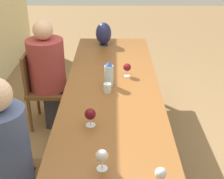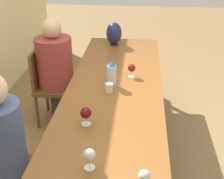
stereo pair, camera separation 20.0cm
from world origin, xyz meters
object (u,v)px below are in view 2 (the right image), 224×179
(wine_glass_1, at_px, (144,176))
(wine_glass_3, at_px, (89,155))
(vase, at_px, (114,33))
(person_near, at_px, (4,149))
(water_tumbler, at_px, (109,88))
(wine_glass_2, at_px, (86,113))
(chair_far, at_px, (51,83))
(wine_glass_0, at_px, (132,68))
(person_far, at_px, (57,70))
(water_bottle, at_px, (112,74))

(wine_glass_1, relative_size, wine_glass_3, 0.99)
(vase, relative_size, person_near, 0.23)
(water_tumbler, distance_m, wine_glass_1, 1.15)
(wine_glass_2, distance_m, chair_far, 1.38)
(vase, xyz_separation_m, wine_glass_0, (-0.90, -0.25, -0.05))
(wine_glass_1, distance_m, wine_glass_3, 0.35)
(wine_glass_0, xyz_separation_m, person_near, (-1.07, 0.82, -0.18))
(wine_glass_3, relative_size, person_far, 0.11)
(vase, bearing_deg, chair_far, 130.75)
(vase, height_order, wine_glass_3, vase)
(vase, distance_m, person_near, 2.06)
(water_tumbler, distance_m, person_far, 0.94)
(wine_glass_2, xyz_separation_m, person_far, (1.18, 0.53, -0.20))
(wine_glass_2, height_order, person_near, person_near)
(water_bottle, xyz_separation_m, chair_far, (0.54, 0.74, -0.39))
(water_bottle, distance_m, wine_glass_3, 1.09)
(wine_glass_0, distance_m, wine_glass_3, 1.31)
(wine_glass_1, relative_size, person_near, 0.11)
(vase, height_order, wine_glass_1, vase)
(person_near, bearing_deg, water_tumbler, -41.28)
(water_tumbler, bearing_deg, wine_glass_3, 179.35)
(wine_glass_2, xyz_separation_m, wine_glass_3, (-0.45, -0.10, 0.00))
(wine_glass_2, distance_m, person_near, 0.61)
(water_bottle, distance_m, vase, 1.11)
(vase, relative_size, person_far, 0.23)
(wine_glass_0, bearing_deg, wine_glass_1, -175.01)
(vase, xyz_separation_m, chair_far, (-0.56, 0.65, -0.42))
(wine_glass_1, bearing_deg, person_near, 68.51)
(vase, bearing_deg, water_bottle, -175.81)
(chair_far, bearing_deg, wine_glass_0, -110.37)
(wine_glass_0, bearing_deg, wine_glass_2, 161.08)
(vase, distance_m, wine_glass_2, 1.74)
(wine_glass_2, xyz_separation_m, person_near, (-0.22, 0.54, -0.18))
(water_tumbler, bearing_deg, person_far, 43.86)
(chair_far, xyz_separation_m, person_far, (0.00, -0.08, 0.16))
(water_tumbler, xyz_separation_m, wine_glass_0, (0.33, -0.18, 0.05))
(chair_far, relative_size, person_far, 0.71)
(water_tumbler, height_order, person_far, person_far)
(vase, xyz_separation_m, person_near, (-1.97, 0.58, -0.23))
(vase, xyz_separation_m, wine_glass_2, (-1.74, 0.04, -0.05))
(wine_glass_0, distance_m, wine_glass_2, 0.89)
(wine_glass_2, bearing_deg, wine_glass_1, -145.31)
(wine_glass_0, distance_m, wine_glass_1, 1.45)
(vase, bearing_deg, wine_glass_3, -178.47)
(wine_glass_0, bearing_deg, water_tumbler, 151.61)
(wine_glass_3, bearing_deg, wine_glass_2, 12.18)
(wine_glass_0, bearing_deg, chair_far, 69.63)
(wine_glass_0, relative_size, chair_far, 0.15)
(person_near, bearing_deg, wine_glass_2, -67.24)
(person_near, bearing_deg, vase, -16.31)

